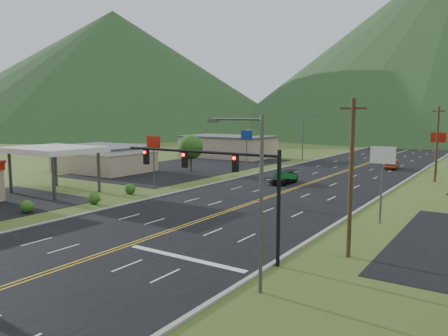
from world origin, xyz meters
The scene contains 17 objects.
traffic_signal centered at (6.48, 14.00, 5.33)m, with size 13.10×0.43×7.00m.
streetlight_east centered at (11.18, 10.00, 5.18)m, with size 3.28×0.25×9.00m.
streetlight_west centered at (-11.68, 70.00, 5.18)m, with size 3.28×0.25×9.00m.
gas_canopy centered at (-22.00, 22.00, 4.87)m, with size 10.00×8.00×5.30m.
building_west_mid centered at (-32.00, 38.00, 2.27)m, with size 14.40×10.40×4.10m.
building_west_far centered at (-28.00, 68.00, 2.26)m, with size 18.40×11.40×4.50m.
pole_sign_west_a centered at (-14.00, 30.00, 5.05)m, with size 2.00×0.18×6.40m.
pole_sign_west_b centered at (-14.00, 52.00, 5.05)m, with size 2.00×0.18×6.40m.
pole_sign_east_a centered at (13.00, 28.00, 5.05)m, with size 2.00×0.18×6.40m.
pole_sign_east_b centered at (13.00, 60.00, 5.05)m, with size 2.00×0.18×6.40m.
tree_west_a centered at (-20.00, 45.00, 3.89)m, with size 3.84×3.84×5.82m.
tree_west_b centered at (-25.00, 72.00, 3.89)m, with size 3.84×3.84×5.82m.
utility_pole_a centered at (13.50, 18.00, 5.13)m, with size 1.60×0.28×10.00m.
utility_pole_b centered at (13.50, 55.00, 5.13)m, with size 1.60×0.28×10.00m.
mountain_nw centered at (-148.49, 148.49, 30.00)m, with size 190.00×190.00×60.00m, color #1A3518.
car_dark_mid centered at (-2.67, 42.28, 0.77)m, with size 2.17×5.34×1.55m, color black.
car_red_far centered at (5.58, 65.86, 0.78)m, with size 1.66×4.76×1.57m, color maroon.
Camera 1 is at (21.69, -8.83, 9.07)m, focal length 35.00 mm.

